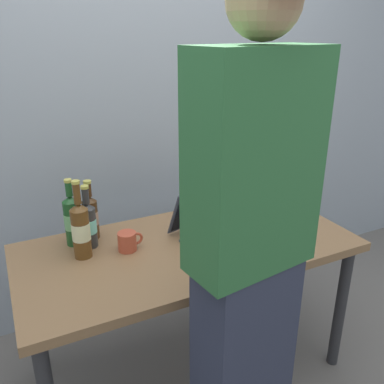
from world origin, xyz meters
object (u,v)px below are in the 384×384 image
object	(u,v)px
beer_bottle_green	(72,219)
person_figure	(249,262)
beer_bottle_dark	(88,224)
beer_bottle_amber	(81,229)
laptop	(214,226)
coffee_mug	(128,241)
beer_bottle_brown	(91,216)

from	to	relation	value
beer_bottle_green	person_figure	xyz separation A→B (m)	(0.41, -0.77, 0.09)
beer_bottle_green	beer_bottle_dark	world-z (taller)	beer_bottle_green
beer_bottle_amber	person_figure	size ratio (longest dim) A/B	0.19
laptop	beer_bottle_green	distance (m)	0.64
laptop	person_figure	world-z (taller)	person_figure
beer_bottle_green	coffee_mug	size ratio (longest dim) A/B	2.73
laptop	beer_bottle_amber	xyz separation A→B (m)	(-0.59, 0.08, 0.08)
beer_bottle_dark	coffee_mug	world-z (taller)	beer_bottle_dark
laptop	beer_bottle_green	world-z (taller)	beer_bottle_green
beer_bottle_brown	person_figure	size ratio (longest dim) A/B	0.15
beer_bottle_green	beer_bottle_amber	size ratio (longest dim) A/B	0.90
beer_bottle_amber	person_figure	bearing A→B (deg)	-58.07
beer_bottle_brown	coffee_mug	world-z (taller)	beer_bottle_brown
beer_bottle_green	coffee_mug	bearing A→B (deg)	-38.97
beer_bottle_brown	beer_bottle_dark	bearing A→B (deg)	-109.49
beer_bottle_brown	beer_bottle_green	xyz separation A→B (m)	(-0.09, -0.03, 0.01)
beer_bottle_amber	coffee_mug	distance (m)	0.21
beer_bottle_amber	coffee_mug	xyz separation A→B (m)	(0.19, -0.03, -0.09)
beer_bottle_brown	laptop	bearing A→B (deg)	-24.56
person_figure	coffee_mug	bearing A→B (deg)	109.17
laptop	coffee_mug	world-z (taller)	laptop
laptop	beer_bottle_dark	bearing A→B (deg)	163.86
person_figure	coffee_mug	xyz separation A→B (m)	(-0.21, 0.61, -0.17)
beer_bottle_brown	coffee_mug	distance (m)	0.23
person_figure	beer_bottle_amber	bearing A→B (deg)	121.93
beer_bottle_brown	beer_bottle_green	size ratio (longest dim) A/B	0.91
laptop	beer_bottle_dark	distance (m)	0.57
laptop	beer_bottle_green	size ratio (longest dim) A/B	1.31
laptop	person_figure	distance (m)	0.62
beer_bottle_amber	coffee_mug	world-z (taller)	beer_bottle_amber
beer_bottle_dark	person_figure	size ratio (longest dim) A/B	0.16
beer_bottle_green	person_figure	distance (m)	0.88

